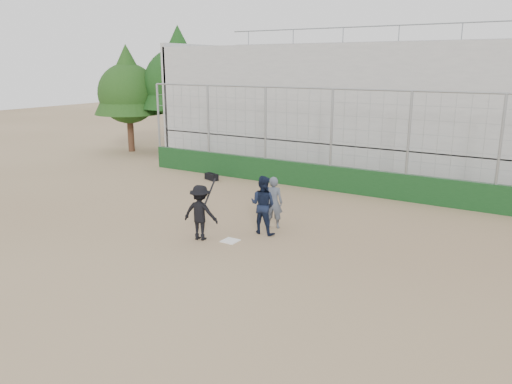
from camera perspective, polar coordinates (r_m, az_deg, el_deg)
The scene contains 10 objects.
ground at distance 14.35m, azimuth -2.96°, elevation -5.64°, with size 90.00×90.00×0.00m, color brown.
home_plate at distance 14.35m, azimuth -2.96°, elevation -5.60°, with size 0.44×0.44×0.02m, color white.
backstop at distance 20.03m, azimuth 8.47°, elevation 2.87°, with size 18.10×0.25×4.04m.
bleachers at distance 24.35m, azimuth 13.35°, elevation 9.35°, with size 20.25×6.70×6.98m.
tree_left at distance 28.93m, azimuth -8.79°, elevation 13.22°, with size 4.48×4.48×7.00m.
tree_right at distance 29.56m, azimuth -14.45°, elevation 11.74°, with size 3.84×3.84×6.00m.
batter_at_plate at distance 14.34m, azimuth -6.38°, elevation -2.34°, with size 1.14×0.83×1.77m.
catcher_crouched at distance 14.79m, azimuth 0.78°, elevation -2.58°, with size 0.90×0.73×1.19m.
umpire at distance 15.29m, azimuth 1.98°, elevation -1.49°, with size 0.59×0.39×1.46m, color #4A515E.
equipment_bag at distance 21.85m, azimuth -5.11°, elevation 1.75°, with size 0.73×0.49×0.33m.
Camera 1 is at (7.71, -11.06, 4.92)m, focal length 35.00 mm.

